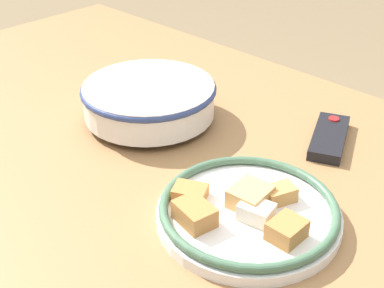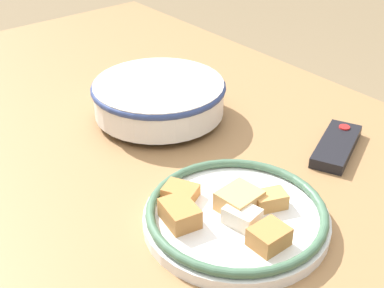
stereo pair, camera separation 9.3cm
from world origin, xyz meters
name	(u,v)px [view 1 (the left image)]	position (x,y,z in m)	size (l,w,h in m)	color
dining_table	(133,194)	(0.00, 0.00, 0.70)	(1.59, 1.08, 0.78)	olive
noodle_bowl	(149,99)	(-0.09, 0.13, 0.82)	(0.27, 0.27, 0.08)	silver
food_plate	(248,211)	(0.25, 0.02, 0.79)	(0.28, 0.28, 0.05)	white
tv_remote	(329,137)	(0.22, 0.30, 0.79)	(0.12, 0.17, 0.02)	black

